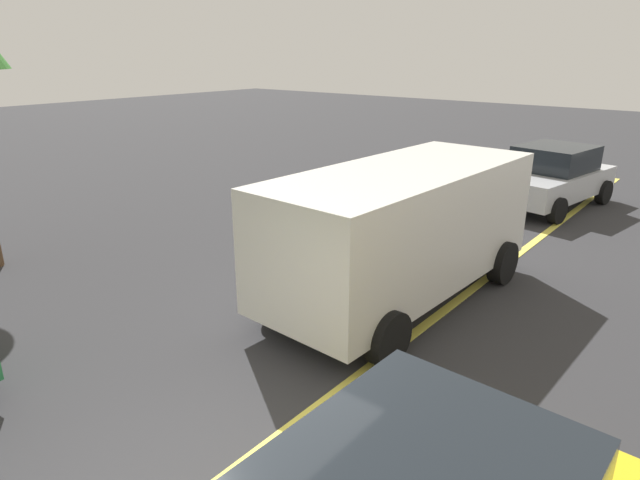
{
  "coord_description": "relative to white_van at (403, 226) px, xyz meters",
  "views": [
    {
      "loc": [
        -2.24,
        -3.34,
        3.92
      ],
      "look_at": [
        2.88,
        0.83,
        1.59
      ],
      "focal_mm": 30.34,
      "sensor_mm": 36.0,
      "label": 1
    }
  ],
  "objects": [
    {
      "name": "car_silver_near_curb",
      "position": [
        7.4,
        -0.06,
        -0.48
      ],
      "size": [
        4.12,
        2.55,
        1.57
      ],
      "color": "#B7BABF",
      "rests_on": "ground_plane"
    },
    {
      "name": "white_van",
      "position": [
        0.0,
        0.0,
        0.0
      ],
      "size": [
        5.27,
        2.43,
        2.2
      ],
      "color": "silver",
      "rests_on": "ground_plane"
    },
    {
      "name": "lane_marking_centre",
      "position": [
        -1.95,
        -0.81,
        -1.26
      ],
      "size": [
        28.0,
        0.16,
        0.01
      ],
      "primitive_type": "cube",
      "color": "#E0D14C"
    }
  ]
}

